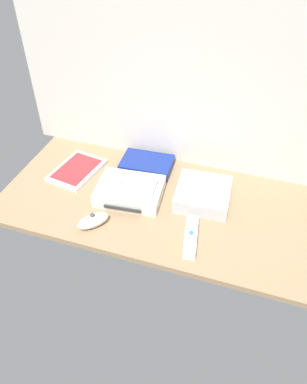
{
  "coord_description": "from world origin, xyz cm",
  "views": [
    {
      "loc": [
        27.87,
        -84.69,
        82.42
      ],
      "look_at": [
        0.0,
        0.0,
        4.0
      ],
      "focal_mm": 34.85,
      "sensor_mm": 36.0,
      "label": 1
    }
  ],
  "objects_px": {
    "remote_classic_pad": "(133,186)",
    "game_console": "(129,192)",
    "network_router": "(147,164)",
    "mini_computer": "(203,194)",
    "game_case": "(77,170)",
    "remote_nunchuk": "(93,221)",
    "remote_wand": "(191,237)"
  },
  "relations": [
    {
      "from": "remote_classic_pad",
      "to": "game_case",
      "type": "bearing_deg",
      "value": 159.25
    },
    {
      "from": "network_router",
      "to": "remote_nunchuk",
      "type": "height_order",
      "value": "remote_nunchuk"
    },
    {
      "from": "network_router",
      "to": "remote_classic_pad",
      "type": "relative_size",
      "value": 1.24
    },
    {
      "from": "game_console",
      "to": "network_router",
      "type": "height_order",
      "value": "game_console"
    },
    {
      "from": "mini_computer",
      "to": "game_case",
      "type": "height_order",
      "value": "mini_computer"
    },
    {
      "from": "mini_computer",
      "to": "game_case",
      "type": "relative_size",
      "value": 0.87
    },
    {
      "from": "game_case",
      "to": "network_router",
      "type": "xyz_separation_m",
      "value": [
        0.23,
        0.1,
        0.01
      ]
    },
    {
      "from": "game_console",
      "to": "mini_computer",
      "type": "relative_size",
      "value": 1.23
    },
    {
      "from": "game_console",
      "to": "network_router",
      "type": "bearing_deg",
      "value": 83.12
    },
    {
      "from": "remote_classic_pad",
      "to": "game_console",
      "type": "bearing_deg",
      "value": 167.02
    },
    {
      "from": "game_case",
      "to": "remote_nunchuk",
      "type": "xyz_separation_m",
      "value": [
        0.17,
        -0.22,
        0.01
      ]
    },
    {
      "from": "mini_computer",
      "to": "remote_wand",
      "type": "height_order",
      "value": "mini_computer"
    },
    {
      "from": "game_case",
      "to": "network_router",
      "type": "distance_m",
      "value": 0.25
    },
    {
      "from": "mini_computer",
      "to": "remote_wand",
      "type": "xyz_separation_m",
      "value": [
        0.01,
        -0.18,
        -0.01
      ]
    },
    {
      "from": "game_case",
      "to": "remote_wand",
      "type": "height_order",
      "value": "remote_wand"
    },
    {
      "from": "remote_nunchuk",
      "to": "remote_classic_pad",
      "type": "relative_size",
      "value": 0.7
    },
    {
      "from": "network_router",
      "to": "remote_nunchuk",
      "type": "distance_m",
      "value": 0.33
    },
    {
      "from": "network_router",
      "to": "remote_classic_pad",
      "type": "height_order",
      "value": "remote_classic_pad"
    },
    {
      "from": "game_console",
      "to": "mini_computer",
      "type": "height_order",
      "value": "mini_computer"
    },
    {
      "from": "game_case",
      "to": "network_router",
      "type": "height_order",
      "value": "network_router"
    },
    {
      "from": "network_router",
      "to": "remote_classic_pad",
      "type": "distance_m",
      "value": 0.17
    },
    {
      "from": "game_case",
      "to": "remote_wand",
      "type": "bearing_deg",
      "value": -12.9
    },
    {
      "from": "game_case",
      "to": "network_router",
      "type": "bearing_deg",
      "value": 32.28
    },
    {
      "from": "mini_computer",
      "to": "remote_nunchuk",
      "type": "bearing_deg",
      "value": -143.37
    },
    {
      "from": "game_console",
      "to": "game_case",
      "type": "relative_size",
      "value": 1.07
    },
    {
      "from": "game_case",
      "to": "remote_wand",
      "type": "relative_size",
      "value": 1.38
    },
    {
      "from": "game_console",
      "to": "remote_classic_pad",
      "type": "bearing_deg",
      "value": -13.56
    },
    {
      "from": "game_case",
      "to": "remote_wand",
      "type": "distance_m",
      "value": 0.5
    },
    {
      "from": "mini_computer",
      "to": "remote_classic_pad",
      "type": "height_order",
      "value": "remote_classic_pad"
    },
    {
      "from": "network_router",
      "to": "mini_computer",
      "type": "bearing_deg",
      "value": -27.86
    },
    {
      "from": "mini_computer",
      "to": "network_router",
      "type": "distance_m",
      "value": 0.25
    },
    {
      "from": "remote_wand",
      "to": "remote_classic_pad",
      "type": "height_order",
      "value": "remote_classic_pad"
    }
  ]
}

